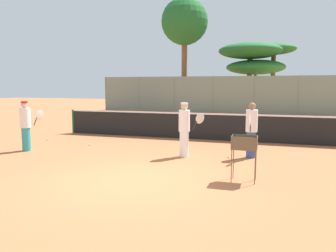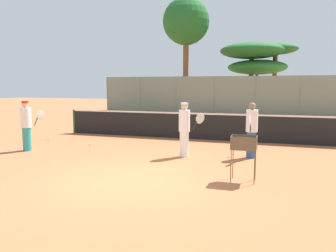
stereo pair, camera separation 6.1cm
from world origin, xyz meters
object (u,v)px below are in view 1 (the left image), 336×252
tennis_net (194,125)px  player_yellow_shirt (251,130)px  parked_car (252,102)px  player_red_cap (26,125)px  player_white_outfit (185,129)px  ball_cart (244,146)px

tennis_net → player_yellow_shirt: 3.72m
parked_car → player_red_cap: bearing=-105.2°
player_white_outfit → player_yellow_shirt: 1.99m
player_white_outfit → ball_cart: bearing=-85.5°
player_yellow_shirt → tennis_net: bearing=-136.8°
tennis_net → player_white_outfit: player_white_outfit is taller
player_yellow_shirt → player_white_outfit: bearing=-74.1°
player_yellow_shirt → ball_cart: bearing=2.6°
player_red_cap → parked_car: (5.91, 21.72, -0.20)m
player_yellow_shirt → player_red_cap: bearing=-77.9°
player_red_cap → ball_cart: size_ratio=1.58×
player_red_cap → ball_cart: (7.16, -1.35, -0.05)m
player_white_outfit → player_red_cap: bearing=149.7°
player_yellow_shirt → parked_car: (-1.25, 20.52, -0.19)m
player_yellow_shirt → ball_cart: size_ratio=1.59×
tennis_net → player_yellow_shirt: (2.42, -2.81, 0.30)m
player_red_cap → ball_cart: player_red_cap is taller
player_red_cap → parked_car: 22.51m
player_red_cap → ball_cart: bearing=-81.2°
player_red_cap → player_white_outfit: bearing=-62.4°
player_red_cap → parked_car: bearing=4.3°
player_red_cap → tennis_net: bearing=-30.3°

